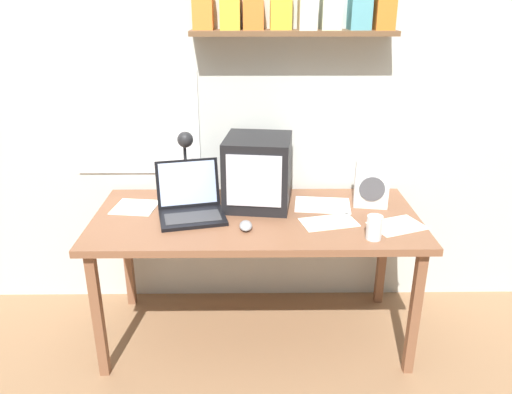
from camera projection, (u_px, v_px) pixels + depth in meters
name	position (u px, v px, depth m)	size (l,w,h in m)	color
ground_plane	(256.00, 333.00, 2.75)	(12.00, 12.00, 0.00)	#926B4A
back_wall	(256.00, 80.00, 2.65)	(5.60, 0.24, 2.60)	silver
corner_desk	(256.00, 226.00, 2.51)	(1.62, 0.74, 0.71)	brown
crt_monitor	(258.00, 172.00, 2.56)	(0.37, 0.38, 0.36)	black
laptop	(190.00, 202.00, 2.48)	(0.38, 0.37, 0.25)	black
desk_lamp	(186.00, 162.00, 2.60)	(0.15, 0.16, 0.38)	#232326
juice_glass	(374.00, 229.00, 2.23)	(0.07, 0.07, 0.11)	white
space_heater	(372.00, 183.00, 2.57)	(0.19, 0.14, 0.25)	silver
computer_mouse	(246.00, 226.00, 2.34)	(0.06, 0.11, 0.03)	gray
open_notebook	(329.00, 222.00, 2.41)	(0.29, 0.21, 0.00)	white
printed_handout	(322.00, 205.00, 2.61)	(0.31, 0.24, 0.00)	white
loose_paper_near_laptop	(135.00, 207.00, 2.58)	(0.24, 0.23, 0.00)	silver
loose_paper_near_monitor	(397.00, 226.00, 2.37)	(0.29, 0.25, 0.00)	white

